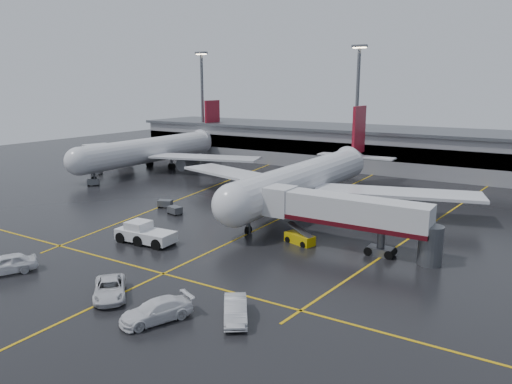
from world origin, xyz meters
The scene contains 22 objects.
ground centered at (0.00, 0.00, 0.00)m, with size 220.00×220.00×0.00m, color black.
apron_line_centre centered at (0.00, 0.00, 0.01)m, with size 0.25×90.00×0.02m, color gold.
apron_line_stop centered at (0.00, -22.00, 0.01)m, with size 60.00×0.25×0.02m, color gold.
apron_line_left centered at (-20.00, 10.00, 0.01)m, with size 0.25×70.00×0.02m, color gold.
apron_line_right centered at (18.00, 10.00, 0.01)m, with size 0.25×70.00×0.02m, color gold.
terminal centered at (0.00, 47.93, 4.32)m, with size 122.00×19.00×8.60m.
light_mast_left centered at (-45.00, 42.00, 14.47)m, with size 3.00×1.20×25.45m.
light_mast_mid centered at (-5.00, 42.00, 14.47)m, with size 3.00×1.20×25.45m.
main_airliner centered at (0.00, 9.70, 4.21)m, with size 48.80×45.60×14.10m.
second_airliner centered at (-42.00, 21.70, 4.21)m, with size 48.80×45.60×14.10m.
jet_bridge centered at (11.87, -6.00, 3.93)m, with size 19.90×3.40×6.05m.
pushback_tractor centered at (-8.25, -16.08, 1.00)m, with size 7.17×3.41×2.50m.
belt_loader centered at (6.96, -6.98, 0.56)m, with size 3.89×2.55×2.28m.
service_van_a centered at (-0.25, -28.29, 0.77)m, with size 2.56×5.55×1.54m, color silver.
service_van_b centered at (6.02, -29.31, 0.82)m, with size 2.31×5.67×1.65m, color white.
service_van_c centered at (11.06, -25.98, 0.81)m, with size 1.72×4.93×1.62m, color silver.
service_van_d centered at (-12.78, -29.88, 0.94)m, with size 2.22×5.52×1.88m, color white.
baggage_cart_a centered at (-13.54, -4.84, 0.63)m, with size 2.26×1.75×1.12m.
baggage_cart_b centered at (-17.35, -2.62, 0.63)m, with size 2.35×1.99×1.12m.
baggage_cart_c centered at (-11.42, 5.96, 0.63)m, with size 2.16×1.57×1.12m.
baggage_cart_d centered at (-47.31, 10.15, 0.63)m, with size 2.35×1.98×1.12m.
baggage_cart_e centered at (-39.12, 2.47, 0.63)m, with size 2.35×2.31×1.12m.
Camera 1 is at (30.42, -54.14, 17.64)m, focal length 33.93 mm.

